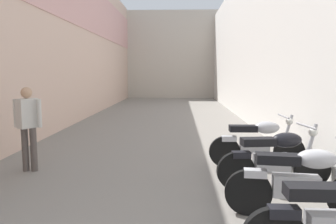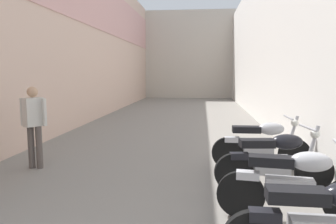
% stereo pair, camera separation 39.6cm
% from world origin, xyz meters
% --- Properties ---
extents(ground_plane, '(39.03, 39.03, 0.00)m').
position_xyz_m(ground_plane, '(0.00, 9.52, 0.00)').
color(ground_plane, gray).
extents(building_left, '(0.45, 23.03, 6.31)m').
position_xyz_m(building_left, '(-3.30, 11.47, 3.19)').
color(building_left, beige).
rests_on(building_left, ground).
extents(building_right, '(0.45, 23.03, 5.82)m').
position_xyz_m(building_right, '(3.31, 11.51, 2.91)').
color(building_right, silver).
rests_on(building_right, ground).
extents(building_far_end, '(9.21, 2.00, 6.22)m').
position_xyz_m(building_far_end, '(0.00, 24.03, 3.11)').
color(building_far_end, beige).
rests_on(building_far_end, ground).
extents(motorcycle_third, '(1.84, 0.58, 1.04)m').
position_xyz_m(motorcycle_third, '(2.17, 3.69, 0.50)').
color(motorcycle_third, black).
rests_on(motorcycle_third, ground).
extents(motorcycle_fourth, '(1.85, 0.58, 1.04)m').
position_xyz_m(motorcycle_fourth, '(2.17, 4.76, 0.50)').
color(motorcycle_fourth, black).
rests_on(motorcycle_fourth, ground).
extents(motorcycle_fifth, '(1.85, 0.58, 1.04)m').
position_xyz_m(motorcycle_fifth, '(2.17, 5.93, 0.50)').
color(motorcycle_fifth, black).
rests_on(motorcycle_fifth, ground).
extents(pedestrian_further_down, '(0.52, 0.39, 1.57)m').
position_xyz_m(pedestrian_further_down, '(-2.14, 5.52, 0.92)').
color(pedestrian_further_down, '#564C47').
rests_on(pedestrian_further_down, ground).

